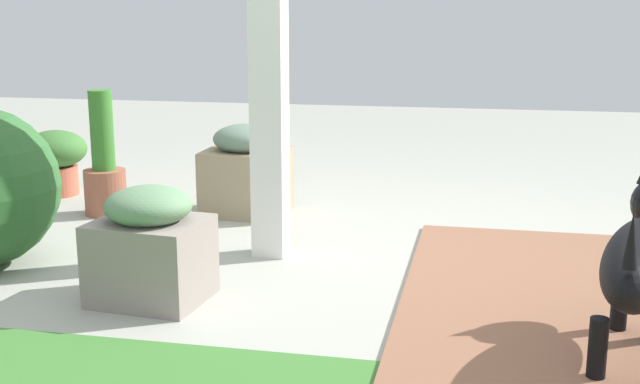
% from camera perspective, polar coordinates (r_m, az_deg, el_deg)
% --- Properties ---
extents(ground_plane, '(12.00, 12.00, 0.00)m').
position_cam_1_polar(ground_plane, '(3.58, 2.12, -5.06)').
color(ground_plane, '#A3A498').
extents(stone_planter_nearest, '(0.45, 0.38, 0.50)m').
position_cam_1_polar(stone_planter_nearest, '(4.41, -5.26, 1.49)').
color(stone_planter_nearest, gray).
rests_on(stone_planter_nearest, ground).
extents(stone_planter_mid, '(0.44, 0.39, 0.45)m').
position_cam_1_polar(stone_planter_mid, '(3.14, -11.98, -3.79)').
color(stone_planter_mid, gray).
rests_on(stone_planter_mid, ground).
extents(terracotta_pot_tall, '(0.23, 0.23, 0.68)m').
position_cam_1_polar(terracotta_pot_tall, '(4.54, -15.10, 1.47)').
color(terracotta_pot_tall, '#9B5540').
rests_on(terracotta_pot_tall, ground).
extents(terracotta_pot_broad, '(0.38, 0.38, 0.40)m').
position_cam_1_polar(terracotta_pot_broad, '(5.11, -18.30, 2.37)').
color(terracotta_pot_broad, '#BC5A42').
rests_on(terracotta_pot_broad, ground).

